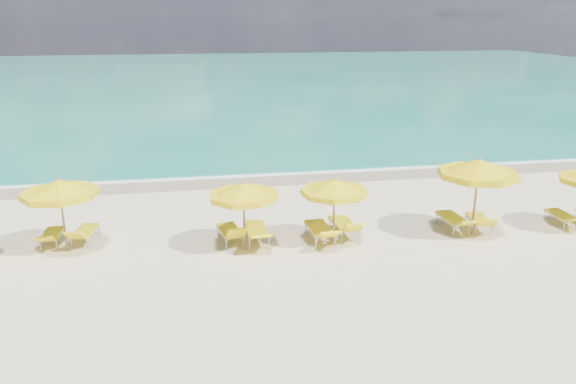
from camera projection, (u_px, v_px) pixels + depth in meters
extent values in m
plane|color=beige|center=(296.00, 242.00, 17.80)|extent=(120.00, 120.00, 0.00)
cube|color=#167D64|center=(216.00, 78.00, 62.85)|extent=(120.00, 80.00, 0.30)
cube|color=tan|center=(265.00, 178.00, 24.74)|extent=(120.00, 2.60, 0.01)
cube|color=white|center=(262.00, 173.00, 25.49)|extent=(120.00, 1.20, 0.03)
cube|color=white|center=(141.00, 138.00, 32.76)|extent=(14.00, 0.36, 0.05)
cube|color=white|center=(341.00, 111.00, 41.65)|extent=(18.00, 0.30, 0.05)
cylinder|color=#A97F54|center=(63.00, 216.00, 16.84)|extent=(0.07, 0.07, 2.22)
cone|color=yellow|center=(59.00, 187.00, 16.56)|extent=(2.68, 2.68, 0.44)
cylinder|color=yellow|center=(60.00, 194.00, 16.63)|extent=(2.70, 2.70, 0.18)
sphere|color=#A97F54|center=(58.00, 179.00, 16.49)|extent=(0.10, 0.10, 0.10)
cylinder|color=#A97F54|center=(244.00, 217.00, 16.98)|extent=(0.06, 0.06, 2.08)
cone|color=yellow|center=(243.00, 190.00, 16.72)|extent=(2.74, 2.74, 0.42)
cylinder|color=yellow|center=(244.00, 196.00, 16.78)|extent=(2.77, 2.77, 0.17)
sphere|color=#A97F54|center=(243.00, 183.00, 16.65)|extent=(0.09, 0.09, 0.09)
cylinder|color=#A97F54|center=(334.00, 212.00, 17.43)|extent=(0.06, 0.06, 2.06)
cone|color=yellow|center=(334.00, 186.00, 17.17)|extent=(2.54, 2.54, 0.41)
cylinder|color=yellow|center=(334.00, 192.00, 17.23)|extent=(2.56, 2.56, 0.16)
sphere|color=#A97F54|center=(335.00, 179.00, 17.10)|extent=(0.09, 0.09, 0.09)
cylinder|color=#A97F54|center=(475.00, 198.00, 18.08)|extent=(0.08, 0.08, 2.49)
cone|color=yellow|center=(479.00, 167.00, 17.76)|extent=(2.81, 2.81, 0.50)
cylinder|color=yellow|center=(478.00, 174.00, 17.83)|extent=(2.84, 2.84, 0.20)
sphere|color=#A97F54|center=(480.00, 159.00, 17.68)|extent=(0.11, 0.11, 0.11)
cube|color=yellow|center=(52.00, 233.00, 17.60)|extent=(0.52, 1.16, 0.07)
cube|color=yellow|center=(46.00, 239.00, 16.80)|extent=(0.52, 0.50, 0.35)
cube|color=yellow|center=(86.00, 231.00, 17.77)|extent=(0.73, 1.29, 0.08)
cube|color=yellow|center=(76.00, 236.00, 16.92)|extent=(0.62, 0.58, 0.41)
cube|color=yellow|center=(230.00, 230.00, 17.75)|extent=(0.79, 1.38, 0.08)
cube|color=yellow|center=(236.00, 233.00, 16.91)|extent=(0.65, 0.57, 0.49)
cube|color=yellow|center=(256.00, 229.00, 17.78)|extent=(0.67, 1.45, 0.09)
cube|color=yellow|center=(260.00, 237.00, 16.78)|extent=(0.65, 0.67, 0.35)
cube|color=yellow|center=(319.00, 228.00, 17.83)|extent=(0.71, 1.47, 0.09)
cube|color=yellow|center=(328.00, 234.00, 16.84)|extent=(0.67, 0.66, 0.42)
cube|color=yellow|center=(343.00, 223.00, 18.32)|extent=(0.69, 1.40, 0.08)
cube|color=yellow|center=(353.00, 228.00, 17.39)|extent=(0.64, 0.60, 0.44)
cube|color=yellow|center=(452.00, 218.00, 18.80)|extent=(0.63, 1.36, 0.08)
cube|color=yellow|center=(467.00, 223.00, 17.87)|extent=(0.61, 0.61, 0.38)
cube|color=yellow|center=(478.00, 219.00, 18.80)|extent=(0.79, 1.33, 0.08)
cube|color=yellow|center=(487.00, 223.00, 17.93)|extent=(0.65, 0.61, 0.42)
cube|color=yellow|center=(561.00, 215.00, 19.22)|extent=(0.57, 1.22, 0.07)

